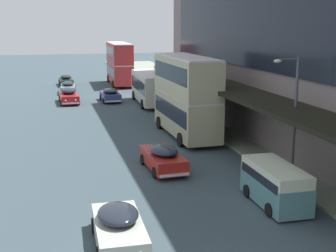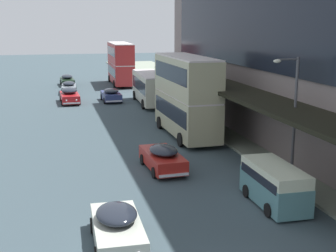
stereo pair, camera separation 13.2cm
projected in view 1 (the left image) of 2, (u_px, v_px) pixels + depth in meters
transit_bus_kerbside_front at (119, 62)px, 64.71m from camera, size 2.95×9.88×5.78m
transit_bus_kerbside_rear at (186, 94)px, 35.16m from camera, size 2.97×9.24×6.10m
transit_bus_kerbside_far at (149, 86)px, 49.64m from camera, size 2.96×9.46×3.29m
sedan_second_mid at (66, 80)px, 64.53m from camera, size 1.97×4.80×1.49m
sedan_lead_near at (163, 158)px, 27.53m from camera, size 2.11×4.65×1.52m
sedan_far_back at (68, 87)px, 57.72m from camera, size 1.99×4.61×1.41m
sedan_second_near at (119, 227)px, 18.26m from camera, size 2.06×4.47×1.49m
sedan_lead_mid at (110, 95)px, 51.40m from camera, size 2.02×4.46×1.47m
sedan_trailing_near at (69, 96)px, 50.46m from camera, size 2.09×4.98×1.64m
vw_van at (274, 182)px, 22.28m from camera, size 1.94×4.57×1.96m
street_lamp at (293, 108)px, 25.17m from camera, size 1.50×0.28×6.60m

